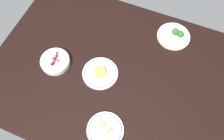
# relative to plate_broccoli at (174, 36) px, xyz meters

# --- Properties ---
(dining_table) EXTENTS (1.48, 1.10, 0.04)m
(dining_table) POSITION_rel_plate_broccoli_xyz_m (0.28, 0.39, -0.04)
(dining_table) COLOR black
(dining_table) RESTS_ON ground
(plate_broccoli) EXTENTS (0.22, 0.22, 0.08)m
(plate_broccoli) POSITION_rel_plate_broccoli_xyz_m (0.00, 0.00, 0.00)
(plate_broccoli) COLOR white
(plate_broccoli) RESTS_ON dining_table
(bowl_berries) EXTENTS (0.18, 0.18, 0.06)m
(bowl_berries) POSITION_rel_plate_broccoli_xyz_m (0.63, 0.47, 0.00)
(bowl_berries) COLOR white
(bowl_berries) RESTS_ON dining_table
(plate_eggs) EXTENTS (0.20, 0.20, 0.05)m
(plate_eggs) POSITION_rel_plate_broccoli_xyz_m (0.18, 0.73, -0.01)
(plate_eggs) COLOR white
(plate_eggs) RESTS_ON dining_table
(plate_cheese) EXTENTS (0.22, 0.22, 0.04)m
(plate_cheese) POSITION_rel_plate_broccoli_xyz_m (0.34, 0.43, -0.01)
(plate_cheese) COLOR white
(plate_cheese) RESTS_ON dining_table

